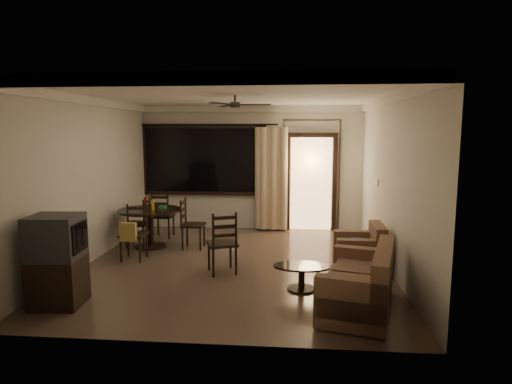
# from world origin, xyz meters

# --- Properties ---
(ground) EXTENTS (5.50, 5.50, 0.00)m
(ground) POSITION_xyz_m (0.00, 0.00, 0.00)
(ground) COLOR #7F6651
(ground) RESTS_ON ground
(room_shell) EXTENTS (5.50, 6.70, 5.50)m
(room_shell) POSITION_xyz_m (0.59, 1.77, 1.83)
(room_shell) COLOR beige
(room_shell) RESTS_ON ground
(dining_table) EXTENTS (1.19, 1.19, 0.96)m
(dining_table) POSITION_xyz_m (-1.80, 0.96, 0.59)
(dining_table) COLOR black
(dining_table) RESTS_ON ground
(dining_chair_west) EXTENTS (0.42, 0.42, 0.95)m
(dining_chair_west) POSITION_xyz_m (-2.04, 0.97, 0.28)
(dining_chair_west) COLOR black
(dining_chair_west) RESTS_ON ground
(dining_chair_east) EXTENTS (0.42, 0.42, 0.95)m
(dining_chair_east) POSITION_xyz_m (-0.96, 0.95, 0.28)
(dining_chair_east) COLOR black
(dining_chair_east) RESTS_ON ground
(dining_chair_south) EXTENTS (0.42, 0.48, 0.95)m
(dining_chair_south) POSITION_xyz_m (-1.81, 0.10, 0.31)
(dining_chair_south) COLOR black
(dining_chair_south) RESTS_ON ground
(dining_chair_north) EXTENTS (0.42, 0.42, 0.95)m
(dining_chair_north) POSITION_xyz_m (-1.79, 1.74, 0.28)
(dining_chair_north) COLOR black
(dining_chair_north) RESTS_ON ground
(tv_cabinet) EXTENTS (0.67, 0.60, 1.18)m
(tv_cabinet) POSITION_xyz_m (-2.05, -1.89, 0.59)
(tv_cabinet) COLOR black
(tv_cabinet) RESTS_ON ground
(sofa) EXTENTS (1.15, 1.65, 0.80)m
(sofa) POSITION_xyz_m (1.81, -1.73, 0.32)
(sofa) COLOR #42251E
(sofa) RESTS_ON ground
(armchair) EXTENTS (0.76, 0.76, 0.75)m
(armchair) POSITION_xyz_m (2.05, -0.18, 0.31)
(armchair) COLOR #42251E
(armchair) RESTS_ON ground
(coffee_table) EXTENTS (0.81, 0.49, 0.35)m
(coffee_table) POSITION_xyz_m (1.08, -1.08, 0.24)
(coffee_table) COLOR black
(coffee_table) RESTS_ON ground
(side_chair) EXTENTS (0.57, 0.57, 1.00)m
(side_chair) POSITION_xyz_m (-0.16, -0.46, 0.30)
(side_chair) COLOR black
(side_chair) RESTS_ON ground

